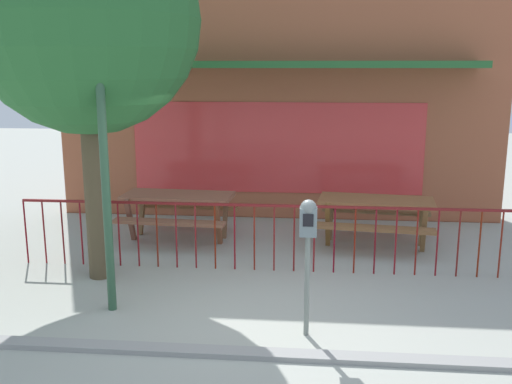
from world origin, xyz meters
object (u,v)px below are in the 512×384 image
(picnic_table_left, at_px, (178,204))
(street_lamp, at_px, (100,92))
(street_tree, at_px, (85,20))
(parking_meter_near, at_px, (308,232))
(picnic_table_right, at_px, (376,209))

(picnic_table_left, relative_size, street_lamp, 0.48)
(street_tree, xyz_separation_m, street_lamp, (0.53, -1.06, -0.85))
(parking_meter_near, bearing_deg, picnic_table_left, 122.75)
(picnic_table_left, bearing_deg, street_lamp, -93.04)
(street_tree, bearing_deg, picnic_table_right, 24.50)
(picnic_table_right, distance_m, parking_meter_near, 3.51)
(street_tree, height_order, street_lamp, street_tree)
(picnic_table_left, xyz_separation_m, parking_meter_near, (2.16, -3.35, 0.55))
(street_lamp, bearing_deg, parking_meter_near, -11.20)
(parking_meter_near, height_order, street_lamp, street_lamp)
(parking_meter_near, bearing_deg, street_lamp, 168.80)
(street_lamp, bearing_deg, picnic_table_left, 86.96)
(parking_meter_near, xyz_separation_m, street_lamp, (-2.31, 0.46, 1.40))
(picnic_table_left, xyz_separation_m, picnic_table_right, (3.24, -0.05, 0.00))
(picnic_table_left, relative_size, picnic_table_right, 0.96)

